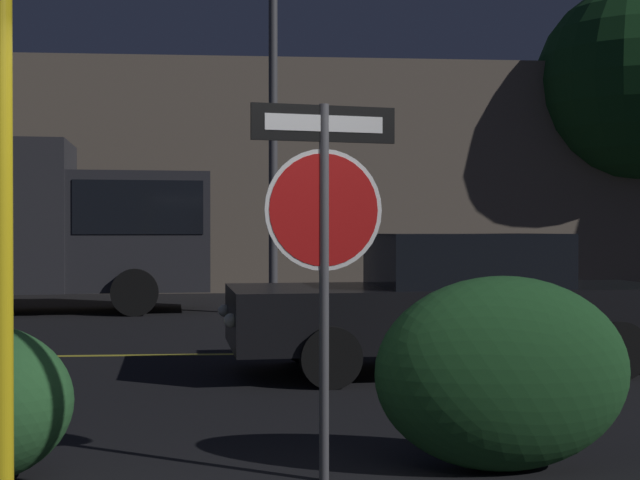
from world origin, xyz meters
The scene contains 9 objects.
road_center_stripe centered at (0.00, 6.92, 0.00)m, with size 42.51×0.12×0.01m, color gold.
stop_sign centered at (0.16, 1.35, 1.63)m, with size 0.89×0.20×2.28m.
yellow_pole_left centered at (-1.43, 0.19, 1.46)m, with size 0.12×0.12×2.91m, color yellow.
hedge_bush_3 centered at (1.31, 1.48, 0.62)m, with size 1.63×0.80×1.23m, color #1E4C23.
passing_car_3 centered at (1.93, 5.45, 0.73)m, with size 4.98×2.18×1.48m.
delivery_truck centered at (-4.35, 12.82, 1.69)m, with size 6.83×2.72×3.15m.
street_lamp centered at (0.15, 12.05, 4.35)m, with size 0.40×0.40×7.15m.
tree_1 centered at (9.43, 17.73, 5.24)m, with size 4.94×4.94×7.72m.
building_backdrop centered at (-0.29, 19.32, 2.86)m, with size 34.64×3.53×5.73m, color #7A6B5B.
Camera 1 is at (-0.29, -4.01, 1.52)m, focal length 50.00 mm.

